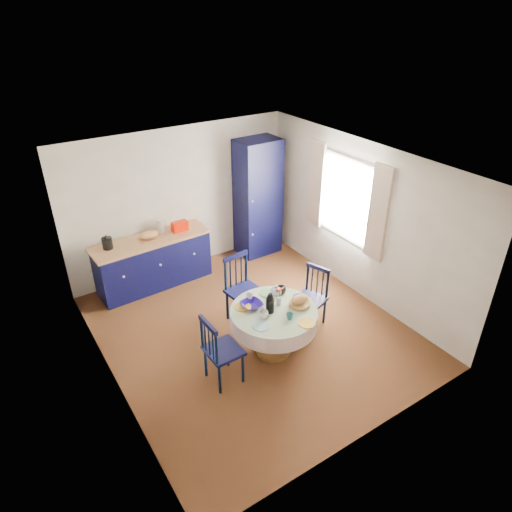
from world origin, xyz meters
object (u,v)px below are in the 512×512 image
Objects in this scene: mug_d at (249,297)px; chair_right at (312,297)px; mug_b at (290,317)px; dining_table at (274,317)px; chair_far at (243,289)px; mug_c at (281,290)px; kitchen_counter at (153,261)px; chair_left at (220,350)px; cobalt_bowl at (252,305)px; pantry_cabinet at (258,198)px; mug_a at (263,315)px.

chair_right is at bearing -8.41° from mug_d.
dining_table is at bearing 100.39° from mug_b.
chair_far is 0.69m from mug_c.
kitchen_counter reaches higher than chair_left.
chair_right reaches higher than cobalt_bowl.
dining_table is (0.71, -2.48, 0.13)m from kitchen_counter.
chair_right is (0.82, 0.22, -0.11)m from dining_table.
dining_table is 11.11× the size of mug_d.
chair_far is at bearing 113.72° from mug_c.
kitchen_counter is 2.33m from cobalt_bowl.
dining_table is 1.10× the size of chair_far.
chair_far is 11.40× the size of mug_b.
chair_far is (0.04, 0.86, -0.05)m from dining_table.
chair_right reaches higher than mug_d.
pantry_cabinet reaches higher than kitchen_counter.
kitchen_counter is 1.69× the size of dining_table.
pantry_cabinet is 2.83m from cobalt_bowl.
dining_table is 0.86m from chair_far.
chair_far reaches higher than chair_right.
kitchen_counter reaches higher than mug_d.
chair_left is (-0.87, -0.09, -0.08)m from dining_table.
kitchen_counter is 2.21m from mug_d.
pantry_cabinet reaches higher than mug_d.
kitchen_counter reaches higher than chair_far.
pantry_cabinet is 1.87× the size of dining_table.
chair_far is at bearing 68.65° from mug_d.
chair_right is at bearing -58.50° from kitchen_counter.
kitchen_counter is at bearing 105.94° from dining_table.
kitchen_counter is at bearing 114.45° from mug_c.
pantry_cabinet is 3.51m from chair_left.
mug_a is at bearing -89.24° from cobalt_bowl.
cobalt_bowl is at bearing 90.76° from mug_a.
chair_left is 1.07× the size of chair_right.
kitchen_counter reaches higher than cobalt_bowl.
chair_left reaches higher than mug_a.
chair_right is (1.69, 0.31, -0.03)m from chair_left.
dining_table is (-1.39, -2.52, -0.50)m from pantry_cabinet.
dining_table is 9.18× the size of mug_a.
chair_right is 3.31× the size of cobalt_bowl.
mug_d is at bearing 68.21° from cobalt_bowl.
mug_a reaches higher than cobalt_bowl.
chair_left is 3.53× the size of cobalt_bowl.
kitchen_counter is 2.12× the size of chair_right.
kitchen_counter reaches higher than chair_right.
dining_table is at bearing -119.98° from pantry_cabinet.
kitchen_counter is at bearing 105.42° from mug_b.
mug_c is at bearing 64.70° from mug_b.
chair_far is (0.75, -1.62, 0.08)m from kitchen_counter.
chair_left is (-2.26, -2.61, -0.58)m from pantry_cabinet.
mug_c is at bearing -115.13° from chair_right.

